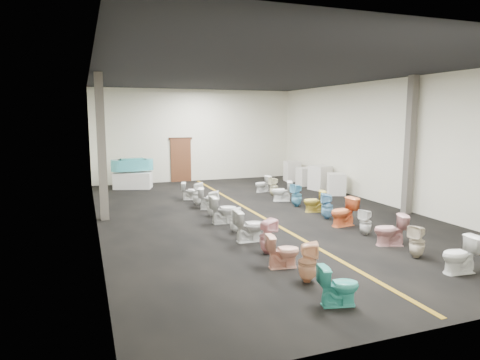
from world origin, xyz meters
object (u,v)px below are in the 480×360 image
(toilet_left_6, at_px, (224,210))
(toilet_right_8, at_px, (297,195))
(toilet_left_8, at_px, (209,198))
(toilet_left_3, at_px, (267,237))
(toilet_left_9, at_px, (198,194))
(display_table, at_px, (133,180))
(toilet_right_9, at_px, (282,191))
(toilet_right_2, at_px, (417,241))
(toilet_left_0, at_px, (339,285))
(toilet_left_10, at_px, (190,191))
(toilet_left_4, at_px, (250,226))
(toilet_right_4, at_px, (366,222))
(toilet_right_7, at_px, (314,201))
(toilet_left_2, at_px, (283,251))
(toilet_right_5, at_px, (344,212))
(toilet_left_7, at_px, (213,204))
(appliance_crate_b, at_px, (320,178))
(toilet_left_1, at_px, (308,262))
(toilet_right_10, at_px, (274,187))
(toilet_right_3, at_px, (390,230))
(appliance_crate_a, at_px, (336,184))
(toilet_right_6, at_px, (327,206))
(toilet_right_11, at_px, (263,184))
(appliance_crate_c, at_px, (306,177))
(toilet_right_1, at_px, (460,255))
(toilet_left_5, at_px, (235,219))
(bathtub, at_px, (132,165))
(appliance_crate_d, at_px, (292,171))

(toilet_left_6, distance_m, toilet_right_8, 3.46)
(toilet_left_8, bearing_deg, toilet_left_3, -159.04)
(toilet_left_9, bearing_deg, toilet_right_8, -107.21)
(display_table, bearing_deg, toilet_right_9, -44.56)
(toilet_right_2, bearing_deg, toilet_left_0, -82.54)
(toilet_left_10, bearing_deg, toilet_left_0, -161.96)
(toilet_left_4, height_order, toilet_left_6, toilet_left_6)
(toilet_left_3, distance_m, toilet_right_8, 5.47)
(toilet_left_0, distance_m, toilet_right_4, 4.71)
(toilet_right_7, bearing_deg, toilet_left_2, -23.67)
(toilet_right_5, relative_size, toilet_right_9, 1.08)
(display_table, bearing_deg, toilet_left_6, -75.74)
(toilet_left_7, distance_m, toilet_right_2, 6.39)
(toilet_left_7, bearing_deg, toilet_right_2, -127.18)
(appliance_crate_b, height_order, toilet_left_1, appliance_crate_b)
(toilet_right_10, bearing_deg, toilet_left_6, -50.83)
(toilet_right_3, bearing_deg, toilet_left_0, -32.19)
(toilet_left_3, height_order, toilet_left_9, toilet_left_3)
(appliance_crate_a, xyz_separation_m, toilet_left_10, (-5.88, 1.03, -0.10))
(toilet_right_2, distance_m, toilet_right_6, 3.94)
(toilet_right_11, bearing_deg, appliance_crate_b, 75.66)
(appliance_crate_c, distance_m, toilet_left_1, 11.89)
(toilet_left_1, xyz_separation_m, toilet_right_3, (3.10, 1.39, -0.00))
(toilet_right_3, relative_size, toilet_right_9, 1.03)
(toilet_right_5, distance_m, toilet_right_9, 4.01)
(toilet_left_0, relative_size, toilet_left_1, 0.88)
(appliance_crate_b, xyz_separation_m, toilet_right_1, (-2.54, -9.83, -0.13))
(toilet_left_2, bearing_deg, toilet_left_4, 7.07)
(appliance_crate_b, xyz_separation_m, toilet_right_10, (-2.53, -0.70, -0.14))
(toilet_left_5, relative_size, toilet_right_1, 0.88)
(toilet_left_0, bearing_deg, toilet_left_1, 11.71)
(toilet_left_3, distance_m, toilet_right_7, 4.78)
(toilet_right_7, bearing_deg, toilet_left_7, -86.76)
(toilet_left_3, relative_size, toilet_right_6, 1.00)
(bathtub, xyz_separation_m, toilet_left_4, (1.91, -9.41, -0.66))
(display_table, height_order, appliance_crate_b, appliance_crate_b)
(toilet_left_3, relative_size, toilet_right_2, 1.08)
(toilet_left_3, relative_size, toilet_right_1, 1.05)
(toilet_left_5, relative_size, toilet_right_4, 0.98)
(appliance_crate_a, xyz_separation_m, toilet_right_11, (-2.59, 1.62, -0.09))
(toilet_right_4, bearing_deg, appliance_crate_d, 144.22)
(toilet_left_7, distance_m, toilet_left_9, 1.94)
(display_table, distance_m, toilet_right_8, 7.84)
(toilet_right_4, bearing_deg, toilet_right_8, 160.08)
(appliance_crate_a, distance_m, toilet_left_7, 6.16)
(appliance_crate_a, distance_m, toilet_right_6, 4.36)
(appliance_crate_a, height_order, toilet_right_4, appliance_crate_a)
(toilet_left_10, xyz_separation_m, toilet_right_7, (3.41, -3.54, 0.03))
(bathtub, bearing_deg, toilet_left_3, -83.75)
(toilet_left_4, xyz_separation_m, toilet_left_10, (-0.12, 5.96, -0.07))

